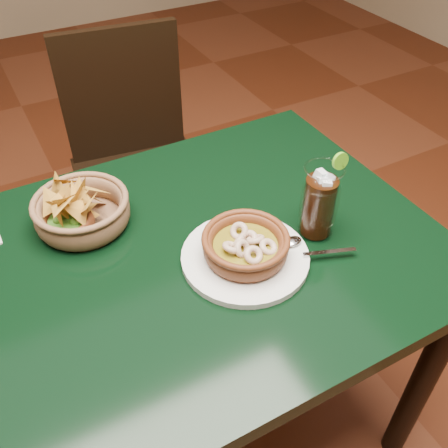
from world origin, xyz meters
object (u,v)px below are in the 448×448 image
dining_table (164,293)px  chip_basket (81,210)px  dining_chair (137,161)px  cola_drink (319,202)px  shrimp_plate (246,249)px

dining_table → chip_basket: (-0.10, 0.19, 0.14)m
dining_chair → cola_drink: bearing=-79.7°
chip_basket → dining_chair: bearing=60.3°
dining_chair → cola_drink: cola_drink is taller
shrimp_plate → cola_drink: bearing=0.5°
chip_basket → cola_drink: size_ratio=1.25×
dining_table → shrimp_plate: (0.16, -0.08, 0.13)m
shrimp_plate → cola_drink: 0.19m
dining_chair → cola_drink: size_ratio=4.79×
shrimp_plate → cola_drink: size_ratio=1.77×
dining_chair → shrimp_plate: 0.84m
shrimp_plate → chip_basket: chip_basket is taller
chip_basket → cola_drink: 0.52m
dining_table → dining_chair: bearing=74.8°
shrimp_plate → dining_table: bearing=153.2°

